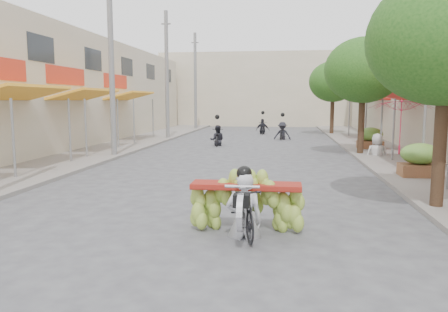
% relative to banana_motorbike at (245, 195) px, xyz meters
% --- Properties ---
extents(ground, '(120.00, 120.00, 0.00)m').
position_rel_banana_motorbike_xyz_m(ground, '(-1.27, -1.69, -0.74)').
color(ground, '#535358').
rests_on(ground, ground).
extents(sidewalk_left, '(4.00, 60.00, 0.12)m').
position_rel_banana_motorbike_xyz_m(sidewalk_left, '(-8.27, 13.31, -0.68)').
color(sidewalk_left, gray).
rests_on(sidewalk_left, ground).
extents(sidewalk_right, '(4.00, 60.00, 0.12)m').
position_rel_banana_motorbike_xyz_m(sidewalk_right, '(5.73, 13.31, -0.68)').
color(sidewalk_right, gray).
rests_on(sidewalk_right, ground).
extents(shophouse_row_left, '(9.77, 40.00, 6.00)m').
position_rel_banana_motorbike_xyz_m(shophouse_row_left, '(-13.25, 12.29, 2.26)').
color(shophouse_row_left, beige).
rests_on(shophouse_row_left, ground).
extents(far_building, '(20.00, 6.00, 7.00)m').
position_rel_banana_motorbike_xyz_m(far_building, '(-1.27, 36.31, 2.76)').
color(far_building, beige).
rests_on(far_building, ground).
extents(utility_pole_mid, '(0.60, 0.24, 8.00)m').
position_rel_banana_motorbike_xyz_m(utility_pole_mid, '(-6.67, 10.31, 3.28)').
color(utility_pole_mid, slate).
rests_on(utility_pole_mid, ground).
extents(utility_pole_far, '(0.60, 0.24, 8.00)m').
position_rel_banana_motorbike_xyz_m(utility_pole_far, '(-6.67, 19.31, 3.28)').
color(utility_pole_far, slate).
rests_on(utility_pole_far, ground).
extents(utility_pole_back, '(0.60, 0.24, 8.00)m').
position_rel_banana_motorbike_xyz_m(utility_pole_back, '(-6.67, 28.31, 3.28)').
color(utility_pole_back, slate).
rests_on(utility_pole_back, ground).
extents(street_tree_near, '(3.40, 3.40, 5.25)m').
position_rel_banana_motorbike_xyz_m(street_tree_near, '(4.13, 2.31, 3.04)').
color(street_tree_near, '#3A2719').
rests_on(street_tree_near, ground).
extents(street_tree_mid, '(3.40, 3.40, 5.25)m').
position_rel_banana_motorbike_xyz_m(street_tree_mid, '(4.13, 12.31, 3.04)').
color(street_tree_mid, '#3A2719').
rests_on(street_tree_mid, ground).
extents(street_tree_far, '(3.40, 3.40, 5.25)m').
position_rel_banana_motorbike_xyz_m(street_tree_far, '(4.13, 24.31, 3.04)').
color(street_tree_far, '#3A2719').
rests_on(street_tree_far, ground).
extents(produce_crate_mid, '(1.20, 0.88, 1.16)m').
position_rel_banana_motorbike_xyz_m(produce_crate_mid, '(4.93, 6.31, -0.03)').
color(produce_crate_mid, brown).
rests_on(produce_crate_mid, ground).
extents(produce_crate_far, '(1.20, 0.88, 1.16)m').
position_rel_banana_motorbike_xyz_m(produce_crate_far, '(4.93, 14.31, -0.03)').
color(produce_crate_far, brown).
rests_on(produce_crate_far, ground).
extents(banana_motorbike, '(2.20, 1.84, 2.25)m').
position_rel_banana_motorbike_xyz_m(banana_motorbike, '(0.00, 0.00, 0.00)').
color(banana_motorbike, black).
rests_on(banana_motorbike, ground).
extents(market_umbrella, '(2.77, 2.77, 1.94)m').
position_rel_banana_motorbike_xyz_m(market_umbrella, '(4.64, 7.69, 1.83)').
color(market_umbrella, '#A91632').
rests_on(market_umbrella, ground).
extents(pedestrian, '(0.94, 0.57, 1.89)m').
position_rel_banana_motorbike_xyz_m(pedestrian, '(4.73, 11.66, 0.32)').
color(pedestrian, beige).
rests_on(pedestrian, ground).
extents(bg_motorbike_a, '(0.83, 1.64, 1.95)m').
position_rel_banana_motorbike_xyz_m(bg_motorbike_a, '(-2.91, 15.72, 0.00)').
color(bg_motorbike_a, black).
rests_on(bg_motorbike_a, ground).
extents(bg_motorbike_b, '(1.12, 1.70, 1.95)m').
position_rel_banana_motorbike_xyz_m(bg_motorbike_b, '(0.62, 19.89, 0.11)').
color(bg_motorbike_b, black).
rests_on(bg_motorbike_b, ground).
extents(bg_motorbike_c, '(0.99, 1.54, 1.95)m').
position_rel_banana_motorbike_xyz_m(bg_motorbike_c, '(-0.83, 24.30, 0.07)').
color(bg_motorbike_c, black).
rests_on(bg_motorbike_c, ground).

